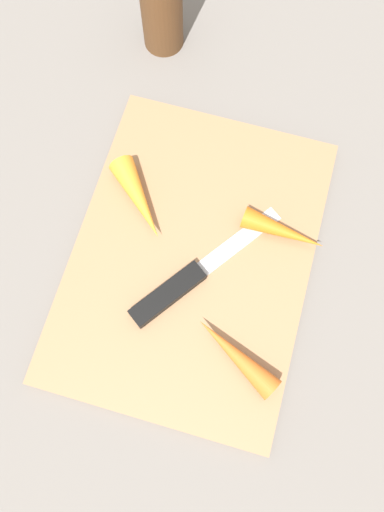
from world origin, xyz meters
TOP-DOWN VIEW (x-y plane):
  - ground_plane at (0.00, 0.00)m, footprint 1.40×1.40m
  - cutting_board at (0.00, 0.00)m, footprint 0.36×0.26m
  - knife at (0.04, -0.00)m, footprint 0.17×0.13m
  - carrot_medium at (-0.04, -0.07)m, footprint 0.09×0.09m
  - carrot_longest at (0.09, 0.07)m, footprint 0.07×0.10m
  - carrot_shortest at (-0.05, 0.09)m, footprint 0.03×0.09m

SIDE VIEW (x-z plane):
  - ground_plane at x=0.00m, z-range 0.00..0.00m
  - cutting_board at x=0.00m, z-range 0.00..0.01m
  - knife at x=0.04m, z-range 0.01..0.02m
  - carrot_shortest at x=-0.05m, z-range 0.01..0.04m
  - carrot_longest at x=0.09m, z-range 0.01..0.04m
  - carrot_medium at x=-0.04m, z-range 0.01..0.04m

